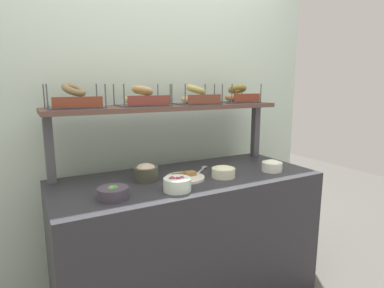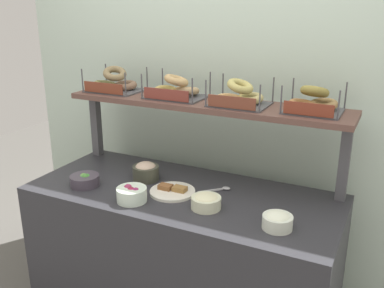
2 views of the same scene
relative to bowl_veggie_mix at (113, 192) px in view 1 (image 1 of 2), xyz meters
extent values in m
cube|color=silver|center=(0.51, 0.71, 0.32)|extent=(2.83, 0.06, 2.40)
cube|color=#2D2D33|center=(0.51, 0.16, -0.46)|extent=(1.63, 0.70, 0.85)
cube|color=#4C4C51|center=(-0.25, 0.43, 0.17)|extent=(0.05, 0.05, 0.40)
cube|color=#4C4C51|center=(1.27, 0.43, 0.17)|extent=(0.05, 0.05, 0.40)
cube|color=brown|center=(0.51, 0.43, 0.38)|extent=(1.59, 0.32, 0.03)
cylinder|color=#443C48|center=(0.00, 0.00, 0.00)|extent=(0.16, 0.16, 0.06)
sphere|color=#6B9F4E|center=(-0.01, 0.00, 0.02)|extent=(0.04, 0.04, 0.04)
sphere|color=green|center=(0.01, 0.01, 0.02)|extent=(0.04, 0.04, 0.04)
sphere|color=#5FAC3D|center=(0.00, 0.00, 0.02)|extent=(0.04, 0.04, 0.04)
sphere|color=#50A952|center=(-0.01, 0.00, 0.02)|extent=(0.03, 0.03, 0.03)
sphere|color=#498C3A|center=(0.01, 0.00, 0.02)|extent=(0.04, 0.04, 0.04)
cylinder|color=white|center=(1.06, 0.00, 0.00)|extent=(0.13, 0.13, 0.06)
ellipsoid|color=white|center=(1.06, 0.00, 0.02)|extent=(0.10, 0.10, 0.04)
cylinder|color=#E2E8C2|center=(0.70, 0.04, 0.00)|extent=(0.15, 0.15, 0.06)
ellipsoid|color=beige|center=(0.70, 0.04, 0.02)|extent=(0.11, 0.11, 0.04)
cylinder|color=#424436|center=(0.25, 0.21, 0.01)|extent=(0.15, 0.15, 0.08)
ellipsoid|color=beige|center=(0.25, 0.21, 0.04)|extent=(0.11, 0.11, 0.06)
cylinder|color=white|center=(0.34, -0.05, 0.00)|extent=(0.15, 0.15, 0.07)
sphere|color=#8E2C5D|center=(0.36, -0.05, 0.03)|extent=(0.04, 0.04, 0.04)
sphere|color=maroon|center=(0.33, -0.06, 0.03)|extent=(0.04, 0.04, 0.04)
sphere|color=#A1214A|center=(0.34, -0.06, 0.03)|extent=(0.03, 0.03, 0.03)
sphere|color=#A92958|center=(0.35, -0.05, 0.03)|extent=(0.03, 0.03, 0.03)
sphere|color=#9D335A|center=(0.31, -0.04, 0.03)|extent=(0.04, 0.04, 0.04)
cylinder|color=white|center=(0.47, 0.12, -0.02)|extent=(0.24, 0.24, 0.01)
cube|color=brown|center=(0.43, 0.12, 0.00)|extent=(0.07, 0.05, 0.02)
cube|color=olive|center=(0.51, 0.13, 0.00)|extent=(0.07, 0.05, 0.02)
cube|color=#B7B7BC|center=(0.64, 0.22, -0.03)|extent=(0.11, 0.11, 0.01)
ellipsoid|color=#B7B7BC|center=(0.71, 0.29, -0.02)|extent=(0.04, 0.03, 0.01)
cube|color=#4C4C51|center=(-0.09, 0.44, 0.40)|extent=(0.32, 0.24, 0.01)
cylinder|color=#4C4C51|center=(-0.24, 0.33, 0.47)|extent=(0.01, 0.01, 0.14)
cylinder|color=#4C4C51|center=(0.07, 0.33, 0.47)|extent=(0.01, 0.01, 0.14)
cylinder|color=#4C4C51|center=(-0.24, 0.56, 0.47)|extent=(0.01, 0.01, 0.14)
cylinder|color=#4C4C51|center=(0.07, 0.56, 0.47)|extent=(0.01, 0.01, 0.14)
cube|color=brown|center=(-0.09, 0.32, 0.44)|extent=(0.27, 0.01, 0.06)
torus|color=olive|center=(-0.14, 0.41, 0.44)|extent=(0.19, 0.19, 0.06)
torus|color=#83624B|center=(-0.04, 0.48, 0.43)|extent=(0.17, 0.17, 0.05)
torus|color=olive|center=(-0.09, 0.44, 0.50)|extent=(0.20, 0.20, 0.09)
cube|color=#4C4C51|center=(0.33, 0.44, 0.40)|extent=(0.32, 0.24, 0.01)
cylinder|color=#4C4C51|center=(0.17, 0.33, 0.47)|extent=(0.01, 0.01, 0.14)
cylinder|color=#4C4C51|center=(0.49, 0.33, 0.47)|extent=(0.01, 0.01, 0.14)
cylinder|color=#4C4C51|center=(0.17, 0.56, 0.47)|extent=(0.01, 0.01, 0.14)
cylinder|color=#4C4C51|center=(0.49, 0.56, 0.47)|extent=(0.01, 0.01, 0.14)
cube|color=brown|center=(0.33, 0.32, 0.44)|extent=(0.27, 0.01, 0.06)
torus|color=tan|center=(0.27, 0.41, 0.43)|extent=(0.20, 0.20, 0.06)
torus|color=tan|center=(0.38, 0.48, 0.44)|extent=(0.17, 0.17, 0.06)
torus|color=tan|center=(0.33, 0.44, 0.50)|extent=(0.19, 0.19, 0.08)
cube|color=#4C4C51|center=(0.72, 0.42, 0.40)|extent=(0.30, 0.24, 0.01)
cylinder|color=#4C4C51|center=(0.57, 0.31, 0.47)|extent=(0.01, 0.01, 0.14)
cylinder|color=#4C4C51|center=(0.86, 0.31, 0.47)|extent=(0.01, 0.01, 0.14)
cylinder|color=#4C4C51|center=(0.57, 0.54, 0.47)|extent=(0.01, 0.01, 0.14)
cylinder|color=#4C4C51|center=(0.86, 0.54, 0.47)|extent=(0.01, 0.01, 0.14)
cube|color=brown|center=(0.72, 0.30, 0.44)|extent=(0.25, 0.01, 0.06)
torus|color=tan|center=(0.66, 0.39, 0.43)|extent=(0.20, 0.19, 0.05)
torus|color=tan|center=(0.76, 0.46, 0.43)|extent=(0.19, 0.19, 0.05)
torus|color=tan|center=(0.72, 0.42, 0.50)|extent=(0.17, 0.17, 0.08)
cube|color=#4C4C51|center=(1.09, 0.45, 0.40)|extent=(0.27, 0.24, 0.01)
cylinder|color=#4C4C51|center=(0.96, 0.33, 0.47)|extent=(0.01, 0.01, 0.14)
cylinder|color=#4C4C51|center=(1.22, 0.33, 0.47)|extent=(0.01, 0.01, 0.14)
cylinder|color=#4C4C51|center=(0.96, 0.56, 0.47)|extent=(0.01, 0.01, 0.14)
cylinder|color=#4C4C51|center=(1.22, 0.56, 0.47)|extent=(0.01, 0.01, 0.14)
cube|color=brown|center=(1.09, 0.33, 0.44)|extent=(0.23, 0.01, 0.06)
torus|color=#AD7542|center=(1.04, 0.42, 0.43)|extent=(0.16, 0.16, 0.06)
torus|color=#A17D4D|center=(1.13, 0.48, 0.43)|extent=(0.20, 0.20, 0.05)
torus|color=olive|center=(1.09, 0.45, 0.50)|extent=(0.16, 0.16, 0.08)
camera|label=1|loc=(-0.38, -1.53, 0.54)|focal=29.65mm
camera|label=2|loc=(1.47, -1.67, 0.92)|focal=40.31mm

